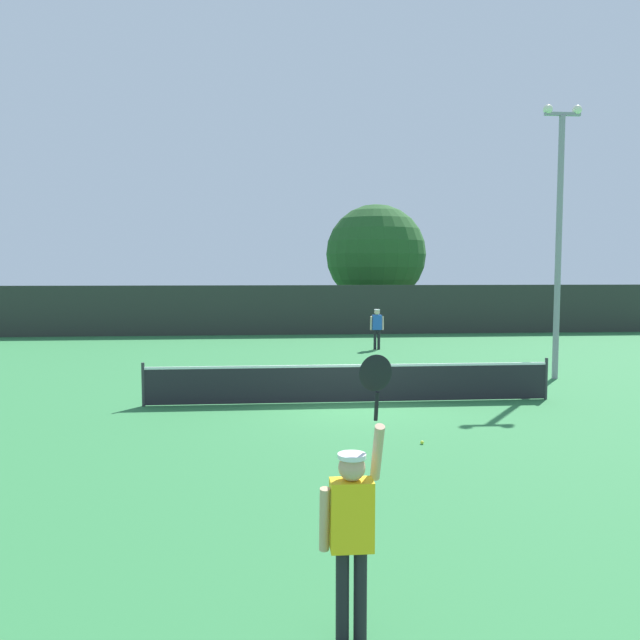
% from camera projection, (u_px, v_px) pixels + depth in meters
% --- Properties ---
extents(ground_plane, '(120.00, 120.00, 0.00)m').
position_uv_depth(ground_plane, '(350.00, 403.00, 15.86)').
color(ground_plane, '#2D723D').
extents(tennis_net, '(10.23, 0.08, 1.07)m').
position_uv_depth(tennis_net, '(350.00, 382.00, 15.82)').
color(tennis_net, '#232328').
rests_on(tennis_net, ground).
extents(perimeter_fence, '(38.71, 0.12, 2.55)m').
position_uv_depth(perimeter_fence, '(307.00, 310.00, 32.56)').
color(perimeter_fence, '#2D332D').
rests_on(perimeter_fence, ground).
extents(player_serving, '(0.67, 0.40, 2.57)m').
position_uv_depth(player_serving, '(353.00, 517.00, 5.58)').
color(player_serving, yellow).
rests_on(player_serving, ground).
extents(player_receiving, '(0.57, 0.25, 1.69)m').
position_uv_depth(player_receiving, '(377.00, 325.00, 26.38)').
color(player_receiving, blue).
rests_on(player_receiving, ground).
extents(tennis_ball, '(0.07, 0.07, 0.07)m').
position_uv_depth(tennis_ball, '(422.00, 442.00, 12.06)').
color(tennis_ball, '#CCE033').
rests_on(tennis_ball, ground).
extents(light_pole, '(1.18, 0.28, 8.21)m').
position_uv_depth(light_pole, '(559.00, 225.00, 19.03)').
color(light_pole, gray).
rests_on(light_pole, ground).
extents(large_tree, '(5.96, 5.96, 7.24)m').
position_uv_depth(large_tree, '(376.00, 255.00, 37.88)').
color(large_tree, brown).
rests_on(large_tree, ground).
extents(parked_car_near, '(2.08, 4.28, 1.69)m').
position_uv_depth(parked_car_near, '(160.00, 313.00, 37.18)').
color(parked_car_near, white).
rests_on(parked_car_near, ground).
extents(parked_car_mid, '(2.01, 4.25, 1.69)m').
position_uv_depth(parked_car_mid, '(410.00, 312.00, 38.26)').
color(parked_car_mid, red).
rests_on(parked_car_mid, ground).
extents(parked_car_far, '(2.29, 4.36, 1.69)m').
position_uv_depth(parked_car_far, '(471.00, 311.00, 39.28)').
color(parked_car_far, '#B7B7BC').
rests_on(parked_car_far, ground).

